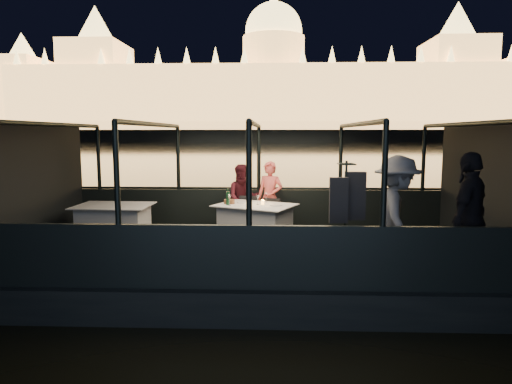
{
  "coord_description": "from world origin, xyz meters",
  "views": [
    {
      "loc": [
        0.33,
        -8.08,
        2.63
      ],
      "look_at": [
        0.0,
        0.4,
        1.55
      ],
      "focal_mm": 32.0,
      "sensor_mm": 36.0,
      "label": 1
    }
  ],
  "objects_px": {
    "dining_table_aft": "(114,224)",
    "chair_port_left": "(248,215)",
    "person_man_maroon": "(243,199)",
    "passenger_stripe": "(396,221)",
    "coat_stand": "(345,217)",
    "passenger_dark": "(468,224)",
    "dining_table_central": "(255,224)",
    "wine_bottle": "(228,197)",
    "person_woman_coral": "(270,199)",
    "chair_port_right": "(272,216)"
  },
  "relations": [
    {
      "from": "dining_table_aft",
      "to": "chair_port_left",
      "type": "bearing_deg",
      "value": 14.89
    },
    {
      "from": "person_man_maroon",
      "to": "passenger_stripe",
      "type": "bearing_deg",
      "value": -60.07
    },
    {
      "from": "coat_stand",
      "to": "passenger_dark",
      "type": "relative_size",
      "value": 0.92
    },
    {
      "from": "dining_table_central",
      "to": "chair_port_left",
      "type": "distance_m",
      "value": 0.62
    },
    {
      "from": "passenger_dark",
      "to": "wine_bottle",
      "type": "bearing_deg",
      "value": -80.51
    },
    {
      "from": "coat_stand",
      "to": "passenger_dark",
      "type": "height_order",
      "value": "passenger_dark"
    },
    {
      "from": "dining_table_aft",
      "to": "person_man_maroon",
      "type": "height_order",
      "value": "person_man_maroon"
    },
    {
      "from": "coat_stand",
      "to": "wine_bottle",
      "type": "distance_m",
      "value": 2.74
    },
    {
      "from": "chair_port_left",
      "to": "person_man_maroon",
      "type": "relative_size",
      "value": 0.55
    },
    {
      "from": "person_woman_coral",
      "to": "chair_port_left",
      "type": "bearing_deg",
      "value": -130.95
    },
    {
      "from": "coat_stand",
      "to": "wine_bottle",
      "type": "xyz_separation_m",
      "value": [
        -1.96,
        1.92,
        0.02
      ]
    },
    {
      "from": "chair_port_left",
      "to": "person_woman_coral",
      "type": "xyz_separation_m",
      "value": [
        0.45,
        0.25,
        0.3
      ]
    },
    {
      "from": "chair_port_left",
      "to": "dining_table_central",
      "type": "bearing_deg",
      "value": -60.79
    },
    {
      "from": "passenger_stripe",
      "to": "dining_table_aft",
      "type": "bearing_deg",
      "value": 72.22
    },
    {
      "from": "dining_table_central",
      "to": "wine_bottle",
      "type": "distance_m",
      "value": 0.75
    },
    {
      "from": "coat_stand",
      "to": "passenger_dark",
      "type": "bearing_deg",
      "value": -8.54
    },
    {
      "from": "dining_table_central",
      "to": "passenger_dark",
      "type": "relative_size",
      "value": 0.77
    },
    {
      "from": "passenger_dark",
      "to": "coat_stand",
      "type": "bearing_deg",
      "value": -58.48
    },
    {
      "from": "person_man_maroon",
      "to": "passenger_dark",
      "type": "bearing_deg",
      "value": -52.05
    },
    {
      "from": "wine_bottle",
      "to": "passenger_dark",
      "type": "bearing_deg",
      "value": -30.56
    },
    {
      "from": "dining_table_central",
      "to": "coat_stand",
      "type": "height_order",
      "value": "coat_stand"
    },
    {
      "from": "dining_table_central",
      "to": "dining_table_aft",
      "type": "distance_m",
      "value": 2.77
    },
    {
      "from": "passenger_stripe",
      "to": "passenger_dark",
      "type": "bearing_deg",
      "value": -95.43
    },
    {
      "from": "chair_port_right",
      "to": "dining_table_central",
      "type": "bearing_deg",
      "value": -100.65
    },
    {
      "from": "chair_port_left",
      "to": "passenger_dark",
      "type": "bearing_deg",
      "value": -27.49
    },
    {
      "from": "person_man_maroon",
      "to": "passenger_dark",
      "type": "relative_size",
      "value": 0.79
    },
    {
      "from": "dining_table_central",
      "to": "dining_table_aft",
      "type": "xyz_separation_m",
      "value": [
        -2.76,
        -0.1,
        0.0
      ]
    },
    {
      "from": "passenger_dark",
      "to": "wine_bottle",
      "type": "distance_m",
      "value": 4.28
    },
    {
      "from": "dining_table_central",
      "to": "passenger_stripe",
      "type": "bearing_deg",
      "value": -43.51
    },
    {
      "from": "person_woman_coral",
      "to": "dining_table_central",
      "type": "bearing_deg",
      "value": -88.17
    },
    {
      "from": "chair_port_right",
      "to": "wine_bottle",
      "type": "xyz_separation_m",
      "value": [
        -0.85,
        -0.51,
        0.47
      ]
    },
    {
      "from": "person_man_maroon",
      "to": "dining_table_aft",
      "type": "bearing_deg",
      "value": -166.87
    },
    {
      "from": "chair_port_left",
      "to": "wine_bottle",
      "type": "height_order",
      "value": "wine_bottle"
    },
    {
      "from": "chair_port_right",
      "to": "wine_bottle",
      "type": "bearing_deg",
      "value": -124.65
    },
    {
      "from": "passenger_stripe",
      "to": "wine_bottle",
      "type": "relative_size",
      "value": 5.7
    },
    {
      "from": "person_man_maroon",
      "to": "passenger_stripe",
      "type": "xyz_separation_m",
      "value": [
        2.47,
        -3.0,
        0.1
      ]
    },
    {
      "from": "wine_bottle",
      "to": "person_woman_coral",
      "type": "bearing_deg",
      "value": 47.81
    },
    {
      "from": "dining_table_central",
      "to": "chair_port_right",
      "type": "height_order",
      "value": "chair_port_right"
    },
    {
      "from": "dining_table_central",
      "to": "person_woman_coral",
      "type": "distance_m",
      "value": 0.96
    },
    {
      "from": "dining_table_central",
      "to": "person_man_maroon",
      "type": "xyz_separation_m",
      "value": [
        -0.3,
        0.93,
        0.36
      ]
    },
    {
      "from": "chair_port_left",
      "to": "person_man_maroon",
      "type": "bearing_deg",
      "value": 122.56
    },
    {
      "from": "person_man_maroon",
      "to": "person_woman_coral",
      "type": "bearing_deg",
      "value": -18.82
    },
    {
      "from": "dining_table_central",
      "to": "person_woman_coral",
      "type": "xyz_separation_m",
      "value": [
        0.28,
        0.84,
        0.36
      ]
    },
    {
      "from": "chair_port_right",
      "to": "passenger_stripe",
      "type": "height_order",
      "value": "passenger_stripe"
    },
    {
      "from": "passenger_dark",
      "to": "wine_bottle",
      "type": "relative_size",
      "value": 5.89
    },
    {
      "from": "chair_port_left",
      "to": "chair_port_right",
      "type": "height_order",
      "value": "chair_port_left"
    },
    {
      "from": "chair_port_left",
      "to": "coat_stand",
      "type": "height_order",
      "value": "coat_stand"
    },
    {
      "from": "chair_port_right",
      "to": "person_man_maroon",
      "type": "xyz_separation_m",
      "value": [
        -0.62,
        0.47,
        0.3
      ]
    },
    {
      "from": "dining_table_central",
      "to": "person_man_maroon",
      "type": "distance_m",
      "value": 1.05
    },
    {
      "from": "chair_port_right",
      "to": "passenger_stripe",
      "type": "bearing_deg",
      "value": -29.45
    }
  ]
}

